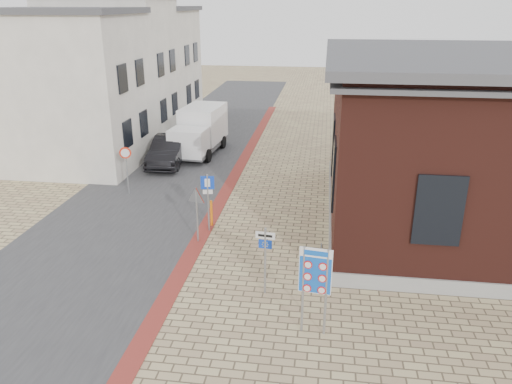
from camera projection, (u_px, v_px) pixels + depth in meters
The scene contains 16 objects.
ground at pixel (233, 295), 15.48m from camera, with size 120.00×120.00×0.00m, color tan.
road_strip at pixel (188, 153), 30.07m from camera, with size 7.00×60.00×0.02m, color #38383A.
curb_strip at pixel (230, 184), 24.99m from camera, with size 0.60×40.00×0.02m, color maroon.
brick_building at pixel (489, 140), 19.56m from camera, with size 13.00×13.00×6.80m.
townhouse_near at pixel (70, 90), 26.53m from camera, with size 7.40×6.40×8.30m.
townhouse_mid at pixel (114, 69), 31.95m from camera, with size 7.40×6.40×9.10m.
townhouse_far at pixel (147, 64), 37.64m from camera, with size 7.40×6.40×8.30m.
bike_rack at pixel (321, 260), 17.08m from camera, with size 0.08×1.80×0.60m.
sedan at pixel (169, 150), 27.92m from camera, with size 1.65×4.74×1.56m, color black.
box_truck at pixel (200, 130), 29.68m from camera, with size 2.54×5.35×2.72m.
border_sign at pixel (315, 273), 13.11m from camera, with size 0.88×0.17×2.58m.
essen_sign at pixel (265, 251), 15.11m from camera, with size 0.60×0.11×2.22m.
parking_sign at pixel (208, 193), 19.31m from camera, with size 0.52×0.11×2.37m.
yield_sign at pixel (196, 202), 18.40m from camera, with size 0.75×0.25×2.15m.
speed_sign at pixel (126, 163), 23.18m from camera, with size 0.53×0.17×2.30m.
bollard at pixel (211, 213), 20.13m from camera, with size 0.10×0.10×1.10m, color orange.
Camera 1 is at (2.54, -13.10, 8.49)m, focal length 35.00 mm.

